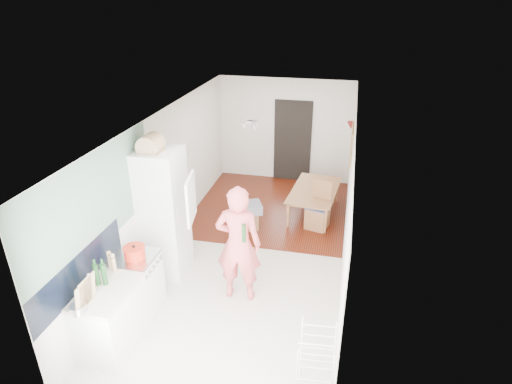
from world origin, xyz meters
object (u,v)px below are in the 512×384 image
at_px(stool, 250,220).
at_px(person, 238,235).
at_px(drying_rack, 316,360).
at_px(dining_table, 315,204).
at_px(dining_chair, 318,206).

bearing_deg(stool, person, -81.22).
distance_m(person, drying_rack, 2.06).
xyz_separation_m(person, dining_table, (0.88, 2.94, -0.86)).
bearing_deg(person, dining_table, -109.88).
height_order(person, drying_rack, person).
bearing_deg(dining_table, stool, 132.35).
distance_m(dining_chair, drying_rack, 3.83).
height_order(dining_chair, stool, dining_chair).
bearing_deg(person, stool, -84.41).
relative_size(dining_table, stool, 3.48).
xyz_separation_m(person, dining_chair, (0.98, 2.38, -0.62)).
bearing_deg(person, dining_chair, -115.54).
bearing_deg(stool, dining_chair, 14.49).
bearing_deg(dining_chair, stool, -150.87).
bearing_deg(drying_rack, dining_chair, 89.62).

